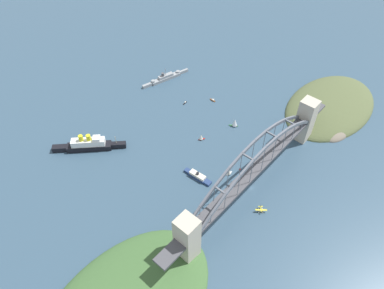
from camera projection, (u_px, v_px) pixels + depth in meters
name	position (u px, v px, depth m)	size (l,w,h in m)	color
ground_plane	(252.00, 188.00, 353.60)	(1400.00, 1400.00, 0.00)	#334C60
harbor_arch_bridge	(255.00, 169.00, 333.27)	(255.22, 16.67, 63.69)	#BCB29E
headland_east_shore	(330.00, 108.00, 440.70)	(148.82, 93.31, 23.91)	#515B38
ocean_liner	(89.00, 145.00, 386.93)	(61.82, 59.69, 20.36)	black
naval_cruiser	(165.00, 78.00, 480.05)	(69.98, 20.65, 17.50)	gray
harbor_ferry_steamer	(198.00, 176.00, 360.95)	(8.34, 32.14, 7.88)	navy
seaplane_taxiing_near_bridge	(261.00, 210.00, 333.03)	(9.06, 9.54, 4.68)	#B7B7B2
small_boat_0	(213.00, 100.00, 449.79)	(2.27, 8.34, 2.39)	brown
small_boat_1	(201.00, 137.00, 398.55)	(7.22, 5.87, 8.36)	#B2231E
small_boat_2	(235.00, 123.00, 413.56)	(8.13, 10.16, 11.36)	#2D6B3D
small_boat_3	(185.00, 103.00, 446.16)	(7.33, 1.80, 2.33)	black
small_boat_4	(229.00, 172.00, 363.51)	(7.56, 4.50, 7.34)	silver
channel_marker_buoy	(240.00, 169.00, 369.76)	(2.20, 2.20, 2.75)	red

